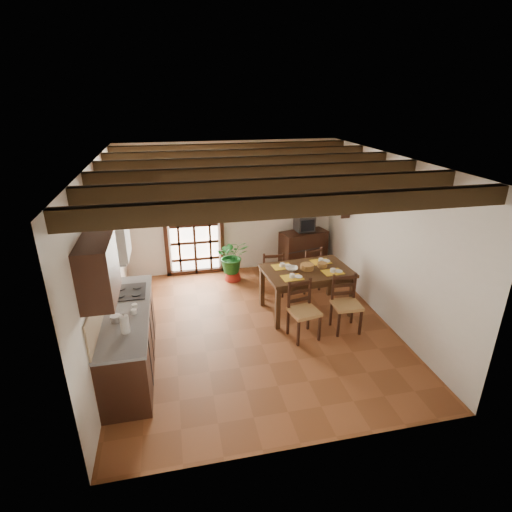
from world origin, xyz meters
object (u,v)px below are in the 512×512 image
object	(u,v)px
dining_table	(307,275)
crt_tv	(304,223)
pendant_lamp	(309,198)
kitchen_counter	(129,338)
chair_near_left	(303,321)
sideboard	(303,250)
chair_far_right	(308,276)
potted_plant	(232,255)
chair_near_right	(345,314)
chair_far_left	(272,281)

from	to	relation	value
dining_table	crt_tv	world-z (taller)	crt_tv
pendant_lamp	kitchen_counter	bearing A→B (deg)	-159.80
chair_near_left	sideboard	xyz separation A→B (m)	(0.87, 2.63, 0.13)
chair_near_left	chair_far_right	bearing A→B (deg)	58.18
chair_near_left	potted_plant	world-z (taller)	potted_plant
potted_plant	chair_far_right	bearing A→B (deg)	-27.96
chair_near_right	dining_table	bearing A→B (deg)	123.22
chair_far_right	chair_far_left	bearing A→B (deg)	-12.86
chair_far_left	chair_far_right	xyz separation A→B (m)	(0.76, 0.06, -0.00)
kitchen_counter	chair_far_left	bearing A→B (deg)	34.40
pendant_lamp	potted_plant	bearing A→B (deg)	126.91
kitchen_counter	sideboard	size ratio (longest dim) A/B	2.21
chair_far_left	pendant_lamp	bearing A→B (deg)	128.74
chair_near_right	pendant_lamp	bearing A→B (deg)	120.11
dining_table	chair_near_left	world-z (taller)	chair_near_left
dining_table	chair_near_left	distance (m)	0.95
chair_far_right	sideboard	size ratio (longest dim) A/B	0.91
dining_table	chair_near_left	bearing A→B (deg)	-116.12
potted_plant	crt_tv	bearing A→B (deg)	9.79
kitchen_counter	dining_table	size ratio (longest dim) A/B	1.42
sideboard	crt_tv	bearing A→B (deg)	-103.61
pendant_lamp	dining_table	bearing A→B (deg)	-90.00
kitchen_counter	potted_plant	xyz separation A→B (m)	(1.88, 2.54, 0.10)
chair_near_right	potted_plant	xyz separation A→B (m)	(-1.53, 2.28, 0.27)
sideboard	chair_near_left	bearing A→B (deg)	-121.88
chair_far_right	potted_plant	bearing A→B (deg)	-45.63
sideboard	pendant_lamp	world-z (taller)	pendant_lamp
dining_table	crt_tv	bearing A→B (deg)	68.26
chair_far_right	potted_plant	size ratio (longest dim) A/B	0.49
dining_table	pendant_lamp	size ratio (longest dim) A/B	1.87
chair_near_right	potted_plant	distance (m)	2.76
kitchen_counter	chair_near_right	distance (m)	3.43
chair_near_right	chair_far_right	world-z (taller)	chair_near_right
chair_far_left	chair_far_right	size ratio (longest dim) A/B	1.01
chair_far_left	potted_plant	bearing A→B (deg)	-47.48
chair_near_left	crt_tv	distance (m)	2.87
crt_tv	pendant_lamp	world-z (taller)	pendant_lamp
kitchen_counter	chair_far_left	xyz separation A→B (m)	(2.53, 1.73, -0.18)
kitchen_counter	pendant_lamp	distance (m)	3.55
dining_table	chair_near_right	bearing A→B (deg)	-63.86
dining_table	sideboard	world-z (taller)	sideboard
kitchen_counter	crt_tv	distance (m)	4.55
chair_near_right	chair_far_left	xyz separation A→B (m)	(-0.88, 1.47, -0.01)
kitchen_counter	chair_far_left	world-z (taller)	kitchen_counter
chair_far_left	sideboard	xyz separation A→B (m)	(1.00, 1.09, 0.14)
pendant_lamp	sideboard	bearing A→B (deg)	72.19
crt_tv	potted_plant	bearing A→B (deg)	-175.82
sideboard	chair_far_left	bearing A→B (deg)	-145.99
sideboard	potted_plant	size ratio (longest dim) A/B	0.53
kitchen_counter	crt_tv	size ratio (longest dim) A/B	5.45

